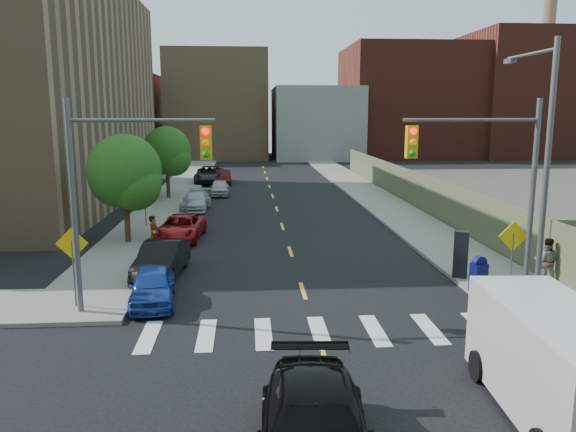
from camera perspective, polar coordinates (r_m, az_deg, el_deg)
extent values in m
plane|color=black|center=(13.75, 5.05, -17.97)|extent=(160.00, 160.00, 0.00)
cube|color=gray|center=(54.11, -10.30, 3.46)|extent=(3.50, 73.00, 0.15)
cube|color=gray|center=(54.69, 6.10, 3.64)|extent=(3.50, 73.00, 0.15)
cube|color=#646949|center=(41.92, 11.93, 3.01)|extent=(0.12, 44.00, 2.50)
cube|color=#592319|center=(84.32, -18.21, 9.61)|extent=(14.00, 18.00, 12.00)
cube|color=#8C6B4C|center=(84.02, -7.08, 11.07)|extent=(14.00, 16.00, 15.00)
cube|color=gray|center=(82.54, 2.77, 9.41)|extent=(12.00, 16.00, 10.00)
cube|color=#592319|center=(87.31, 11.97, 11.23)|extent=(18.00, 18.00, 16.00)
cube|color=#592319|center=(91.21, 22.24, 11.28)|extent=(14.00, 16.00, 18.00)
cylinder|color=#8C6B4C|center=(93.30, 24.73, 14.15)|extent=(1.80, 1.80, 28.00)
cylinder|color=#59595E|center=(18.98, -20.91, 0.57)|extent=(0.18, 0.18, 7.00)
cylinder|color=#59595E|center=(18.20, -14.60, 9.39)|extent=(4.50, 0.12, 0.12)
cube|color=#E5A50C|center=(17.99, -8.33, 7.38)|extent=(0.35, 0.30, 1.05)
cylinder|color=#59595E|center=(20.53, 23.51, 1.09)|extent=(0.18, 0.18, 7.00)
cylinder|color=#59595E|center=(19.35, 18.13, 9.26)|extent=(4.50, 0.12, 0.12)
cube|color=#E5A50C|center=(18.72, 12.44, 7.36)|extent=(0.35, 0.30, 1.05)
cylinder|color=#59595E|center=(21.17, 24.76, 3.99)|extent=(0.20, 0.20, 9.00)
cylinder|color=#59595E|center=(22.67, 23.46, 14.86)|extent=(0.12, 3.50, 0.12)
cube|color=#59595E|center=(24.09, 21.64, 14.44)|extent=(0.25, 0.60, 0.18)
cylinder|color=#59595E|center=(20.02, -20.90, -5.70)|extent=(0.06, 0.06, 2.40)
cube|color=yellow|center=(19.76, -21.11, -2.63)|extent=(1.06, 0.04, 1.06)
cylinder|color=#59595E|center=(21.29, 21.72, -4.81)|extent=(0.06, 0.06, 2.40)
cube|color=yellow|center=(21.04, 21.92, -1.91)|extent=(1.06, 0.04, 1.06)
cylinder|color=#59595E|center=(32.87, -14.28, 0.81)|extent=(0.06, 0.06, 2.40)
cube|color=yellow|center=(32.71, -14.37, 2.71)|extent=(1.06, 0.04, 1.06)
cylinder|color=#332114|center=(29.02, -16.03, -0.29)|extent=(0.28, 0.28, 2.64)
sphere|color=#174D16|center=(28.69, -16.27, 4.43)|extent=(3.60, 3.60, 3.60)
sphere|color=#174D16|center=(28.36, -15.34, 3.19)|extent=(2.64, 2.64, 2.64)
sphere|color=#174D16|center=(29.20, -16.84, 3.67)|extent=(2.88, 2.88, 2.88)
cylinder|color=#332114|center=(43.64, -12.09, 3.39)|extent=(0.28, 0.28, 2.64)
sphere|color=#174D16|center=(43.42, -12.21, 6.53)|extent=(3.60, 3.60, 3.60)
sphere|color=#174D16|center=(43.10, -11.57, 5.73)|extent=(2.64, 2.64, 2.64)
sphere|color=#174D16|center=(43.90, -12.64, 6.01)|extent=(2.88, 2.88, 2.88)
imported|color=#1C3B9A|center=(20.09, -13.60, -6.93)|extent=(1.86, 3.82, 1.26)
imported|color=black|center=(23.23, -12.71, -4.32)|extent=(1.93, 4.44, 1.42)
imported|color=#9F0F14|center=(29.67, -10.86, -1.18)|extent=(2.50, 4.76, 1.28)
imported|color=#A9ACB1|center=(38.62, -9.34, 1.55)|extent=(1.99, 4.43, 1.26)
imported|color=#B7B7B7|center=(45.10, -6.97, 2.89)|extent=(1.52, 3.73, 1.27)
imported|color=#3C0C0C|center=(52.32, -6.60, 3.95)|extent=(1.64, 3.96, 1.28)
imported|color=black|center=(53.10, -7.98, 4.17)|extent=(2.66, 5.68, 1.57)
imported|color=black|center=(11.09, 2.73, -21.04)|extent=(2.47, 5.29, 1.49)
cube|color=silver|center=(13.65, 25.52, -13.26)|extent=(2.39, 5.45, 2.26)
cube|color=black|center=(15.27, 22.24, -9.25)|extent=(1.97, 1.35, 0.92)
cylinder|color=black|center=(15.12, 18.85, -14.26)|extent=(0.34, 0.80, 0.78)
cylinder|color=black|center=(15.85, 25.70, -13.57)|extent=(0.34, 0.80, 0.78)
cube|color=#0D0F4E|center=(21.57, 18.78, -5.91)|extent=(0.63, 0.55, 1.02)
cylinder|color=#0D0F4E|center=(21.44, 18.87, -4.54)|extent=(0.57, 0.39, 0.52)
cube|color=black|center=(23.04, 17.15, -3.71)|extent=(0.68, 0.63, 1.85)
imported|color=gray|center=(26.38, -13.45, -1.85)|extent=(0.60, 0.74, 1.77)
imported|color=gray|center=(23.34, 24.76, -4.16)|extent=(1.03, 0.92, 1.76)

